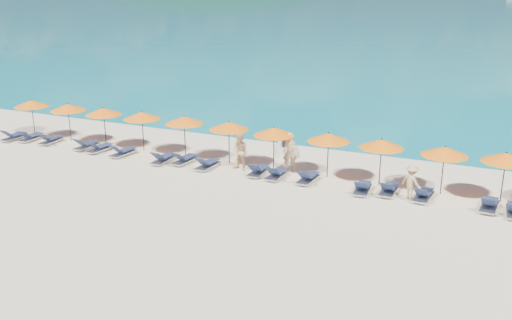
% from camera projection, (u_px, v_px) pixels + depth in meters
% --- Properties ---
extents(ground, '(1400.00, 1400.00, 0.00)m').
position_uv_depth(ground, '(227.00, 206.00, 24.21)').
color(ground, beige).
extents(headland_main, '(374.00, 242.00, 126.50)m').
position_uv_depth(headland_main, '(210.00, 25.00, 622.70)').
color(headland_main, black).
rests_on(headland_main, ground).
extents(headland_small, '(162.00, 126.00, 85.50)m').
position_uv_depth(headland_small, '(349.00, 25.00, 579.76)').
color(headland_small, black).
rests_on(headland_small, ground).
extents(jetski, '(1.58, 2.24, 0.75)m').
position_uv_depth(jetski, '(286.00, 148.00, 31.50)').
color(jetski, white).
rests_on(jetski, ground).
extents(beachgoer_a, '(0.84, 0.68, 1.98)m').
position_uv_depth(beachgoer_a, '(290.00, 152.00, 28.39)').
color(beachgoer_a, tan).
rests_on(beachgoer_a, ground).
extents(beachgoer_b, '(1.03, 0.76, 1.91)m').
position_uv_depth(beachgoer_b, '(240.00, 152.00, 28.50)').
color(beachgoer_b, tan).
rests_on(beachgoer_b, ground).
extents(beachgoer_c, '(1.13, 0.92, 1.58)m').
position_uv_depth(beachgoer_c, '(411.00, 182.00, 24.77)').
color(beachgoer_c, tan).
rests_on(beachgoer_c, ground).
extents(umbrella_0, '(2.10, 2.10, 2.28)m').
position_uv_depth(umbrella_0, '(31.00, 103.00, 34.58)').
color(umbrella_0, black).
rests_on(umbrella_0, ground).
extents(umbrella_1, '(2.10, 2.10, 2.28)m').
position_uv_depth(umbrella_1, '(68.00, 107.00, 33.52)').
color(umbrella_1, black).
rests_on(umbrella_1, ground).
extents(umbrella_2, '(2.10, 2.10, 2.28)m').
position_uv_depth(umbrella_2, '(104.00, 111.00, 32.50)').
color(umbrella_2, black).
rests_on(umbrella_2, ground).
extents(umbrella_3, '(2.10, 2.10, 2.28)m').
position_uv_depth(umbrella_3, '(142.00, 116.00, 31.51)').
color(umbrella_3, black).
rests_on(umbrella_3, ground).
extents(umbrella_4, '(2.10, 2.10, 2.28)m').
position_uv_depth(umbrella_4, '(184.00, 120.00, 30.47)').
color(umbrella_4, black).
rests_on(umbrella_4, ground).
extents(umbrella_5, '(2.10, 2.10, 2.28)m').
position_uv_depth(umbrella_5, '(229.00, 126.00, 29.31)').
color(umbrella_5, black).
rests_on(umbrella_5, ground).
extents(umbrella_6, '(2.10, 2.10, 2.28)m').
position_uv_depth(umbrella_6, '(274.00, 131.00, 28.21)').
color(umbrella_6, black).
rests_on(umbrella_6, ground).
extents(umbrella_7, '(2.10, 2.10, 2.28)m').
position_uv_depth(umbrella_7, '(329.00, 137.00, 27.16)').
color(umbrella_7, black).
rests_on(umbrella_7, ground).
extents(umbrella_8, '(2.10, 2.10, 2.28)m').
position_uv_depth(umbrella_8, '(382.00, 144.00, 26.12)').
color(umbrella_8, black).
rests_on(umbrella_8, ground).
extents(umbrella_9, '(2.10, 2.10, 2.28)m').
position_uv_depth(umbrella_9, '(445.00, 151.00, 24.96)').
color(umbrella_9, black).
rests_on(umbrella_9, ground).
extents(umbrella_10, '(2.10, 2.10, 2.28)m').
position_uv_depth(umbrella_10, '(506.00, 157.00, 24.08)').
color(umbrella_10, black).
rests_on(umbrella_10, ground).
extents(lounger_0, '(0.65, 1.71, 0.66)m').
position_uv_depth(lounger_0, '(14.00, 136.00, 34.16)').
color(lounger_0, silver).
rests_on(lounger_0, ground).
extents(lounger_1, '(0.75, 1.74, 0.66)m').
position_uv_depth(lounger_1, '(31.00, 137.00, 34.01)').
color(lounger_1, silver).
rests_on(lounger_1, ground).
extents(lounger_2, '(0.76, 1.75, 0.66)m').
position_uv_depth(lounger_2, '(50.00, 140.00, 33.42)').
color(lounger_2, silver).
rests_on(lounger_2, ground).
extents(lounger_3, '(0.68, 1.72, 0.66)m').
position_uv_depth(lounger_3, '(86.00, 145.00, 32.37)').
color(lounger_3, silver).
rests_on(lounger_3, ground).
extents(lounger_4, '(0.79, 1.75, 0.66)m').
position_uv_depth(lounger_4, '(100.00, 148.00, 31.83)').
color(lounger_4, silver).
rests_on(lounger_4, ground).
extents(lounger_5, '(0.78, 1.75, 0.66)m').
position_uv_depth(lounger_5, '(123.00, 152.00, 31.07)').
color(lounger_5, silver).
rests_on(lounger_5, ground).
extents(lounger_6, '(0.67, 1.72, 0.66)m').
position_uv_depth(lounger_6, '(163.00, 158.00, 29.90)').
color(lounger_6, silver).
rests_on(lounger_6, ground).
extents(lounger_7, '(0.77, 1.75, 0.66)m').
position_uv_depth(lounger_7, '(184.00, 159.00, 29.79)').
color(lounger_7, silver).
rests_on(lounger_7, ground).
extents(lounger_8, '(0.72, 1.73, 0.66)m').
position_uv_depth(lounger_8, '(207.00, 164.00, 28.98)').
color(lounger_8, silver).
rests_on(lounger_8, ground).
extents(lounger_9, '(0.70, 1.73, 0.66)m').
position_uv_depth(lounger_9, '(258.00, 170.00, 28.06)').
color(lounger_9, silver).
rests_on(lounger_9, ground).
extents(lounger_10, '(0.62, 1.70, 0.66)m').
position_uv_depth(lounger_10, '(277.00, 173.00, 27.58)').
color(lounger_10, silver).
rests_on(lounger_10, ground).
extents(lounger_11, '(0.70, 1.73, 0.66)m').
position_uv_depth(lounger_11, '(308.00, 177.00, 27.02)').
color(lounger_11, silver).
rests_on(lounger_11, ground).
extents(lounger_12, '(0.76, 1.74, 0.66)m').
position_uv_depth(lounger_12, '(363.00, 188.00, 25.71)').
color(lounger_12, silver).
rests_on(lounger_12, ground).
extents(lounger_13, '(0.62, 1.70, 0.66)m').
position_uv_depth(lounger_13, '(389.00, 189.00, 25.56)').
color(lounger_13, silver).
rests_on(lounger_13, ground).
extents(lounger_14, '(0.76, 1.75, 0.66)m').
position_uv_depth(lounger_14, '(424.00, 195.00, 24.88)').
color(lounger_14, silver).
rests_on(lounger_14, ground).
extents(lounger_15, '(0.74, 1.74, 0.66)m').
position_uv_depth(lounger_15, '(489.00, 204.00, 23.79)').
color(lounger_15, silver).
rests_on(lounger_15, ground).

